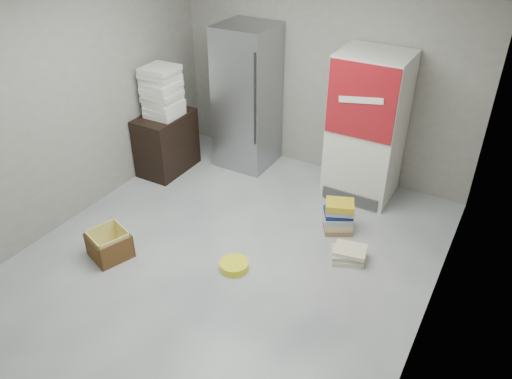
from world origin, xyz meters
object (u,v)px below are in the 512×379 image
object	(u,v)px
phonebook_stack_main	(338,216)
steel_fridge	(247,98)
cardboard_box	(110,246)
coke_cooler	(367,127)
wood_shelf	(167,143)

from	to	relation	value
phonebook_stack_main	steel_fridge	bearing A→B (deg)	127.50
cardboard_box	coke_cooler	bearing A→B (deg)	73.31
steel_fridge	coke_cooler	bearing A→B (deg)	-0.18
steel_fridge	cardboard_box	distance (m)	2.66
steel_fridge	cardboard_box	bearing A→B (deg)	-94.67
coke_cooler	wood_shelf	xyz separation A→B (m)	(-2.48, -0.72, -0.50)
coke_cooler	wood_shelf	bearing A→B (deg)	-163.72
wood_shelf	phonebook_stack_main	distance (m)	2.56
wood_shelf	steel_fridge	bearing A→B (deg)	41.31
wood_shelf	phonebook_stack_main	world-z (taller)	wood_shelf
cardboard_box	steel_fridge	bearing A→B (deg)	105.09
wood_shelf	phonebook_stack_main	bearing A→B (deg)	-3.82
steel_fridge	phonebook_stack_main	size ratio (longest dim) A/B	4.66
steel_fridge	coke_cooler	xyz separation A→B (m)	(1.65, -0.01, -0.05)
wood_shelf	coke_cooler	bearing A→B (deg)	16.28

